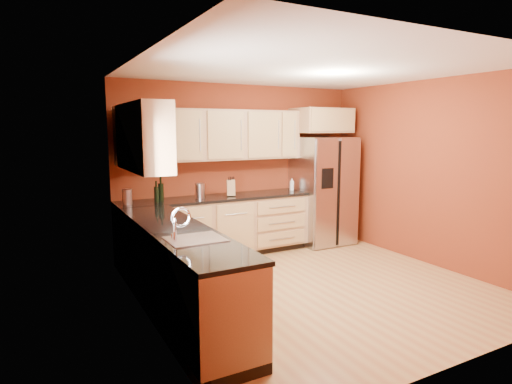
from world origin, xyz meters
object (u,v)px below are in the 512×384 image
refrigerator (323,191)px  wine_bottle_a (161,189)px  knife_block (231,188)px  canister_left (200,191)px  soap_dispenser (292,184)px

refrigerator → wine_bottle_a: (-2.73, 0.07, 0.20)m
refrigerator → knife_block: refrigerator is taller
canister_left → soap_dispenser: canister_left is taller
wine_bottle_a → knife_block: 1.06m
wine_bottle_a → soap_dispenser: bearing=0.9°
wine_bottle_a → soap_dispenser: 2.18m
refrigerator → canister_left: size_ratio=8.09×
knife_block → soap_dispenser: knife_block is taller
wine_bottle_a → knife_block: (1.05, -0.03, -0.05)m
knife_block → soap_dispenser: size_ratio=1.23×
canister_left → wine_bottle_a: 0.57m
knife_block → soap_dispenser: (1.12, 0.06, -0.02)m
wine_bottle_a → canister_left: bearing=-2.0°
soap_dispenser → knife_block: bearing=-176.8°
refrigerator → knife_block: 1.68m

